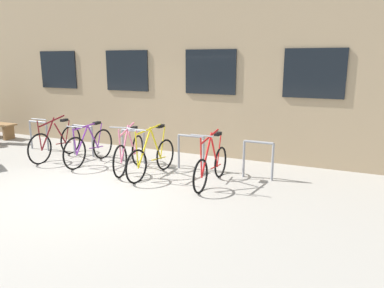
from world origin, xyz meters
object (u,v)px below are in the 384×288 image
bicycle_red (211,165)px  bicycle_yellow (152,157)px  bicycle_pink (129,153)px  bicycle_purple (89,147)px  bicycle_maroon (56,142)px

bicycle_red → bicycle_yellow: 1.33m
bicycle_pink → bicycle_red: bearing=-3.6°
bicycle_yellow → bicycle_pink: size_ratio=1.04×
bicycle_red → bicycle_purple: size_ratio=0.96×
bicycle_red → bicycle_maroon: (-4.19, 0.22, 0.03)m
bicycle_pink → bicycle_purple: bicycle_pink is taller
bicycle_yellow → bicycle_purple: size_ratio=1.00×
bicycle_red → bicycle_purple: bearing=176.4°
bicycle_yellow → bicycle_maroon: bearing=175.4°
bicycle_yellow → bicycle_pink: 0.66m
bicycle_pink → bicycle_maroon: bearing=177.6°
bicycle_maroon → bicycle_red: bearing=-3.0°
bicycle_yellow → bicycle_purple: bearing=173.4°
bicycle_red → bicycle_yellow: (-1.33, -0.01, 0.02)m
bicycle_red → bicycle_yellow: bearing=-179.6°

